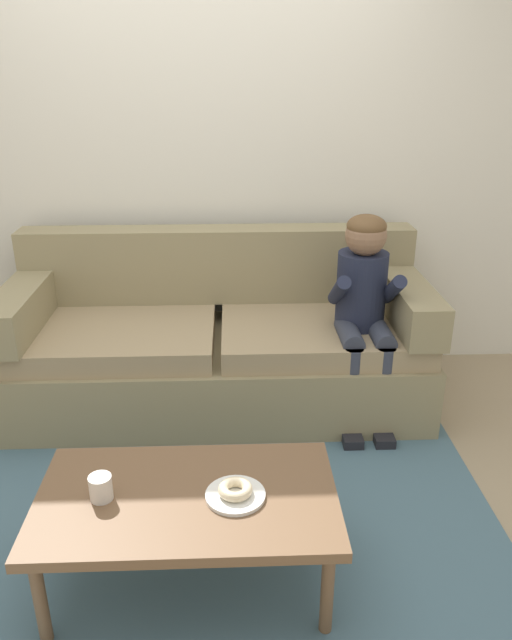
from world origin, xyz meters
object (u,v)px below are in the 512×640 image
mug (101,488)px  toy_controller (79,486)px  couch (219,345)px  person_child (364,300)px  coffee_table (187,504)px  donut (235,489)px

mug → toy_controller: bearing=114.0°
couch → person_child: person_child is taller
person_child → coffee_table: bearing=-126.1°
couch → donut: size_ratio=18.75×
donut → person_child: bearing=60.2°
person_child → toy_controller: person_child is taller
person_child → toy_controller: 1.64m
toy_controller → coffee_table: bearing=-43.0°
mug → toy_controller: 0.73m
coffee_table → toy_controller: bearing=134.6°
person_child → toy_controller: size_ratio=4.87×
coffee_table → toy_controller: 0.84m
couch → donut: couch is taller
person_child → toy_controller: (-1.38, -0.61, -0.65)m
coffee_table → mug: 0.30m
toy_controller → donut: bearing=-36.1°
couch → toy_controller: size_ratio=9.95×
coffee_table → donut: (0.17, -0.02, 0.07)m
coffee_table → person_child: 1.47m
coffee_table → couch: bearing=86.3°
mug → toy_controller: mug is taller
coffee_table → donut: size_ratio=8.78×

